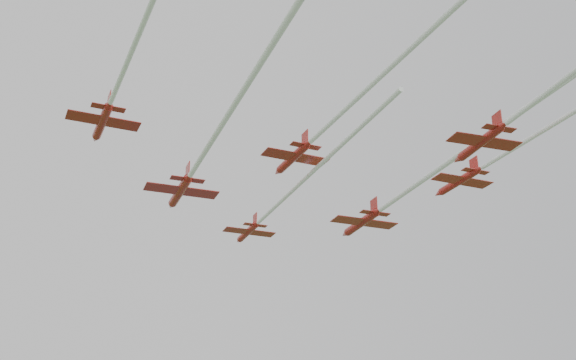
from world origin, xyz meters
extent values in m
cylinder|color=red|center=(0.40, 16.00, 50.67)|extent=(1.99, 7.99, 1.03)
cone|color=red|center=(-0.19, 20.77, 50.67)|extent=(1.22, 1.79, 1.03)
cone|color=red|center=(0.95, 11.52, 50.67)|extent=(1.06, 1.22, 0.93)
ellipsoid|color=black|center=(0.17, 17.85, 51.05)|extent=(0.50, 0.93, 0.30)
cube|color=red|center=(0.49, 15.26, 50.44)|extent=(8.44, 3.41, 0.09)
cube|color=red|center=(0.84, 12.40, 50.67)|extent=(3.84, 1.57, 0.07)
cube|color=red|center=(0.82, 12.58, 51.70)|extent=(0.30, 1.68, 1.86)
cylinder|color=white|center=(3.70, -10.80, 50.63)|extent=(5.93, 43.70, 0.56)
cylinder|color=red|center=(-12.48, -1.97, 49.42)|extent=(2.16, 9.42, 1.21)
cone|color=red|center=(-13.06, 3.67, 49.42)|extent=(1.41, 2.09, 1.21)
cone|color=red|center=(-11.94, -7.27, 49.42)|extent=(1.23, 1.42, 1.10)
ellipsoid|color=black|center=(-12.71, 0.22, 49.85)|extent=(0.57, 1.09, 0.35)
cube|color=red|center=(-12.39, -2.84, 49.14)|extent=(9.92, 3.83, 0.11)
cube|color=red|center=(-12.05, -6.23, 49.42)|extent=(4.51, 1.76, 0.09)
cube|color=red|center=(-12.07, -6.01, 50.62)|extent=(0.31, 1.98, 2.20)
cylinder|color=white|center=(-9.23, -33.75, 49.36)|extent=(5.96, 51.82, 0.66)
cylinder|color=red|center=(15.34, 4.02, 49.52)|extent=(2.29, 9.58, 1.23)
cone|color=red|center=(14.69, 9.74, 49.52)|extent=(1.45, 2.14, 1.23)
cone|color=red|center=(15.95, -1.37, 49.52)|extent=(1.26, 1.46, 1.12)
ellipsoid|color=black|center=(15.09, 6.24, 49.96)|extent=(0.59, 1.11, 0.36)
cube|color=red|center=(15.44, 3.13, 49.24)|extent=(10.10, 3.99, 0.11)
cube|color=red|center=(15.83, -0.31, 49.52)|extent=(4.59, 1.83, 0.09)
cube|color=red|center=(15.80, -0.09, 50.75)|extent=(0.34, 2.01, 2.24)
cylinder|color=white|center=(19.08, -29.14, 49.46)|extent=(6.79, 54.40, 0.67)
cylinder|color=red|center=(-23.01, -17.62, 50.57)|extent=(2.15, 7.75, 1.00)
cone|color=red|center=(-23.72, -13.01, 50.57)|extent=(1.23, 1.76, 1.00)
cone|color=red|center=(-22.35, -21.96, 50.57)|extent=(1.06, 1.21, 0.90)
ellipsoid|color=black|center=(-23.29, -15.83, 50.93)|extent=(0.51, 0.91, 0.29)
cube|color=red|center=(-22.90, -18.34, 50.34)|extent=(8.23, 3.53, 0.09)
cube|color=red|center=(-22.48, -21.11, 50.57)|extent=(3.74, 1.62, 0.07)
cube|color=red|center=(-22.51, -20.93, 51.56)|extent=(0.34, 1.62, 1.81)
cylinder|color=red|center=(0.79, -10.70, 51.99)|extent=(2.40, 8.38, 1.08)
cone|color=red|center=(-0.02, -5.73, 51.99)|extent=(1.34, 1.91, 1.08)
cone|color=red|center=(1.55, -15.38, 51.99)|extent=(1.15, 1.32, 0.98)
ellipsoid|color=black|center=(0.48, -8.77, 52.38)|extent=(0.55, 0.98, 0.31)
cube|color=red|center=(0.92, -11.47, 51.75)|extent=(8.90, 3.89, 0.10)
cube|color=red|center=(1.40, -14.47, 51.99)|extent=(4.05, 1.79, 0.08)
cube|color=red|center=(1.37, -14.27, 53.07)|extent=(0.38, 1.75, 1.96)
cylinder|color=white|center=(4.18, -31.57, 51.94)|extent=(5.67, 31.40, 0.59)
cylinder|color=red|center=(25.34, -8.31, 52.27)|extent=(2.25, 8.42, 1.08)
cone|color=red|center=(24.63, -3.30, 52.27)|extent=(1.32, 1.90, 1.08)
cone|color=red|center=(26.02, -13.02, 52.27)|extent=(1.14, 1.31, 0.98)
ellipsoid|color=black|center=(25.06, -6.36, 52.66)|extent=(0.54, 0.98, 0.31)
cube|color=red|center=(25.45, -9.08, 52.03)|extent=(8.92, 3.75, 0.10)
cube|color=red|center=(25.88, -12.10, 52.27)|extent=(4.06, 1.72, 0.08)
cube|color=red|center=(25.86, -11.90, 53.35)|extent=(0.35, 1.76, 1.96)
cylinder|color=white|center=(28.37, -29.48, 52.22)|extent=(5.14, 31.92, 0.59)
cylinder|color=red|center=(18.60, -26.23, 49.03)|extent=(1.56, 8.16, 1.05)
cone|color=red|center=(18.28, -21.33, 49.03)|extent=(1.16, 1.78, 1.05)
cone|color=red|center=(18.89, -30.85, 49.03)|extent=(1.03, 1.20, 0.95)
ellipsoid|color=black|center=(18.47, -24.33, 49.42)|extent=(0.46, 0.93, 0.31)
cube|color=red|center=(18.64, -26.99, 48.80)|extent=(8.54, 3.01, 0.10)
cube|color=red|center=(18.83, -29.95, 49.03)|extent=(3.88, 1.39, 0.08)
cube|color=red|center=(18.82, -29.75, 50.08)|extent=(0.20, 1.72, 1.91)
camera|label=1|loc=(-20.97, -91.85, 13.47)|focal=45.00mm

